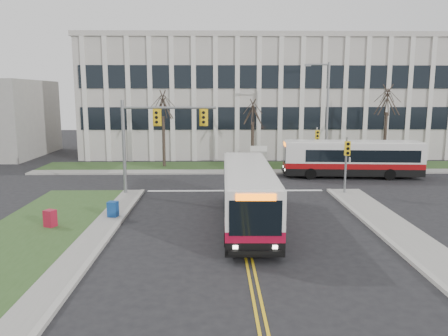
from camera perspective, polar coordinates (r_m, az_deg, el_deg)
The scene contains 18 objects.
ground at distance 22.12m, azimuth 2.41°, elevation -7.65°, with size 120.00×120.00×0.00m, color black.
sidewalk_west at distance 18.25m, azimuth -19.56°, elevation -11.82°, with size 1.20×26.00×0.14m, color #9E9B93.
sidewalk_east at distance 19.46m, azimuth 26.47°, elevation -10.94°, with size 2.00×26.00×0.14m, color #9E9B93.
sidewalk_cross at distance 37.40m, azimuth 8.67°, elevation -0.47°, with size 44.00×1.60×0.14m, color #9E9B93.
building_lawn at distance 40.12m, azimuth 8.00°, elevation 0.22°, with size 44.00×5.00×0.12m, color #304E21.
office_building at distance 51.47m, azimuth 6.05°, elevation 8.97°, with size 40.00×16.00×12.00m, color beige.
mast_arm_signal at distance 28.66m, azimuth -9.73°, elevation 4.88°, with size 6.11×0.38×6.20m.
signal_pole_near at distance 29.53m, azimuth 15.71°, elevation 1.36°, with size 0.34×0.39×3.80m.
signal_pole_far at distance 37.68m, azimuth 12.02°, elevation 3.24°, with size 0.34×0.39×3.80m.
streetlight at distance 38.46m, azimuth 13.10°, elevation 7.35°, with size 2.15×0.25×9.20m.
directory_sign at distance 39.14m, azimuth 4.54°, elevation 1.69°, with size 1.50×0.12×2.00m.
tree_left at distance 39.37m, azimuth -7.98°, elevation 8.02°, with size 1.80×1.80×7.70m.
tree_mid at distance 39.45m, azimuth 3.78°, elevation 7.18°, with size 1.80×1.80×6.82m.
tree_right at distance 41.98m, azimuth 20.54°, elevation 8.14°, with size 1.80×1.80×8.25m.
bus_main at distance 22.29m, azimuth 3.12°, elevation -3.65°, with size 2.36×10.91×2.91m, color silver, non-canonical shape.
bus_cross at distance 36.06m, azimuth 16.38°, elevation 1.05°, with size 2.31×10.67×2.84m, color silver, non-canonical shape.
newspaper_box_blue at distance 24.01m, azimuth -14.30°, elevation -5.38°, with size 0.50×0.45×0.95m, color navy.
newspaper_box_red at distance 23.27m, azimuth -21.75°, elevation -6.26°, with size 0.50×0.45×0.95m, color #A4152D.
Camera 1 is at (-1.32, -21.08, 6.59)m, focal length 35.00 mm.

